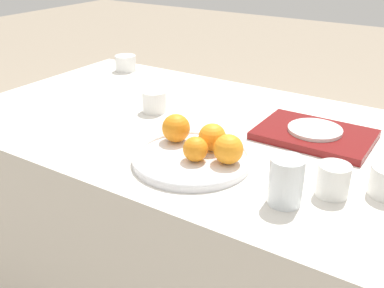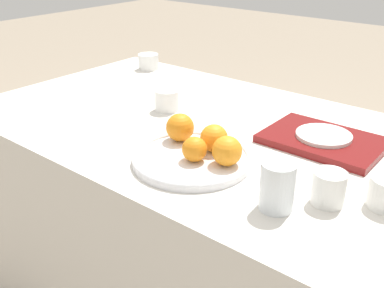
% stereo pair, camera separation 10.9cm
% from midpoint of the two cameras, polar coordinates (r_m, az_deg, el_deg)
% --- Properties ---
extents(table, '(1.39, 0.85, 0.74)m').
position_cam_midpoint_polar(table, '(1.53, 2.49, -10.03)').
color(table, silver).
rests_on(table, ground_plane).
extents(fruit_platter, '(0.30, 0.30, 0.02)m').
position_cam_midpoint_polar(fruit_platter, '(1.11, 2.82, -1.88)').
color(fruit_platter, silver).
rests_on(fruit_platter, table).
extents(orange_0, '(0.07, 0.07, 0.07)m').
position_cam_midpoint_polar(orange_0, '(1.18, 1.12, 2.06)').
color(orange_0, orange).
rests_on(orange_0, fruit_platter).
extents(orange_1, '(0.06, 0.06, 0.06)m').
position_cam_midpoint_polar(orange_1, '(1.07, 3.22, -0.74)').
color(orange_1, orange).
rests_on(orange_1, fruit_platter).
extents(orange_2, '(0.07, 0.07, 0.07)m').
position_cam_midpoint_polar(orange_2, '(1.06, 7.41, -0.95)').
color(orange_2, orange).
rests_on(orange_2, fruit_platter).
extents(orange_3, '(0.07, 0.07, 0.07)m').
position_cam_midpoint_polar(orange_3, '(1.12, 5.59, 0.68)').
color(orange_3, orange).
rests_on(orange_3, fruit_platter).
extents(water_glass, '(0.07, 0.07, 0.10)m').
position_cam_midpoint_polar(water_glass, '(0.94, 14.09, -5.31)').
color(water_glass, silver).
rests_on(water_glass, table).
extents(serving_tray, '(0.31, 0.22, 0.02)m').
position_cam_midpoint_polar(serving_tray, '(1.27, 18.70, 0.38)').
color(serving_tray, maroon).
rests_on(serving_tray, table).
extents(side_plate, '(0.15, 0.15, 0.01)m').
position_cam_midpoint_polar(side_plate, '(1.26, 18.79, 0.99)').
color(side_plate, silver).
rests_on(side_plate, serving_tray).
extents(cup_1, '(0.08, 0.08, 0.06)m').
position_cam_midpoint_polar(cup_1, '(1.89, -3.89, 10.38)').
color(cup_1, white).
rests_on(cup_1, table).
extents(cup_2, '(0.07, 0.07, 0.07)m').
position_cam_midpoint_polar(cup_2, '(0.99, 20.03, -5.36)').
color(cup_2, white).
rests_on(cup_2, table).
extents(cup_3, '(0.08, 0.08, 0.07)m').
position_cam_midpoint_polar(cup_3, '(1.43, -1.01, 5.54)').
color(cup_3, white).
rests_on(cup_3, table).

